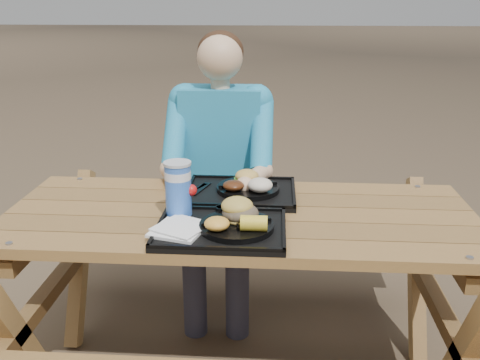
{
  "coord_description": "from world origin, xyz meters",
  "views": [
    {
      "loc": [
        0.13,
        -1.89,
        1.53
      ],
      "look_at": [
        0.0,
        0.0,
        0.88
      ],
      "focal_mm": 40.0,
      "sensor_mm": 36.0,
      "label": 1
    }
  ],
  "objects": [
    {
      "name": "mac_cheese",
      "position": [
        -0.06,
        -0.26,
        0.81
      ],
      "size": [
        0.09,
        0.09,
        0.04
      ],
      "primitive_type": "ellipsoid",
      "color": "gold",
      "rests_on": "plate_near"
    },
    {
      "name": "potato_salad",
      "position": [
        0.07,
        0.12,
        0.82
      ],
      "size": [
        0.1,
        0.1,
        0.06
      ],
      "primitive_type": "ellipsoid",
      "color": "beige",
      "rests_on": "plate_far"
    },
    {
      "name": "tray_near",
      "position": [
        -0.05,
        -0.2,
        0.76
      ],
      "size": [
        0.45,
        0.35,
        0.02
      ],
      "primitive_type": "cube",
      "color": "black",
      "rests_on": "picnic_table"
    },
    {
      "name": "tray_far",
      "position": [
        -0.01,
        0.18,
        0.76
      ],
      "size": [
        0.45,
        0.35,
        0.02
      ],
      "primitive_type": "cube",
      "color": "black",
      "rests_on": "picnic_table"
    },
    {
      "name": "plate_far",
      "position": [
        0.02,
        0.19,
        0.78
      ],
      "size": [
        0.26,
        0.26,
        0.02
      ],
      "primitive_type": "cylinder",
      "color": "black",
      "rests_on": "tray_far"
    },
    {
      "name": "cutlery_far",
      "position": [
        -0.18,
        0.19,
        0.77
      ],
      "size": [
        0.07,
        0.16,
        0.01
      ],
      "primitive_type": "cube",
      "rotation": [
        0.0,
        0.0,
        -0.3
      ],
      "color": "black",
      "rests_on": "tray_far"
    },
    {
      "name": "diner",
      "position": [
        -0.13,
        0.59,
        0.64
      ],
      "size": [
        0.48,
        0.84,
        1.28
      ],
      "primitive_type": null,
      "color": "teal",
      "rests_on": "ground"
    },
    {
      "name": "baked_beans",
      "position": [
        -0.04,
        0.13,
        0.81
      ],
      "size": [
        0.09,
        0.09,
        0.04
      ],
      "primitive_type": "ellipsoid",
      "color": "#4D240F",
      "rests_on": "plate_far"
    },
    {
      "name": "burger",
      "position": [
        0.01,
        0.22,
        0.84
      ],
      "size": [
        0.1,
        0.1,
        0.09
      ],
      "primitive_type": null,
      "color": "gold",
      "rests_on": "plate_far"
    },
    {
      "name": "plate_near",
      "position": [
        0.0,
        -0.2,
        0.78
      ],
      "size": [
        0.26,
        0.26,
        0.02
      ],
      "primitive_type": "cylinder",
      "color": "black",
      "rests_on": "tray_near"
    },
    {
      "name": "sandwich",
      "position": [
        0.01,
        -0.17,
        0.85
      ],
      "size": [
        0.12,
        0.12,
        0.12
      ],
      "primitive_type": null,
      "color": "gold",
      "rests_on": "plate_near"
    },
    {
      "name": "condiment_mustard",
      "position": [
        0.01,
        -0.06,
        0.78
      ],
      "size": [
        0.04,
        0.04,
        0.03
      ],
      "primitive_type": "cylinder",
      "color": "yellow",
      "rests_on": "tray_near"
    },
    {
      "name": "condiment_bbq",
      "position": [
        -0.06,
        -0.07,
        0.78
      ],
      "size": [
        0.05,
        0.05,
        0.03
      ],
      "primitive_type": "cylinder",
      "color": "black",
      "rests_on": "tray_near"
    },
    {
      "name": "corn_cob",
      "position": [
        0.06,
        -0.26,
        0.82
      ],
      "size": [
        0.09,
        0.09,
        0.05
      ],
      "primitive_type": null,
      "rotation": [
        0.0,
        0.0,
        0.0
      ],
      "color": "yellow",
      "rests_on": "plate_near"
    },
    {
      "name": "picnic_table",
      "position": [
        0.0,
        0.0,
        0.38
      ],
      "size": [
        1.8,
        1.49,
        0.75
      ],
      "primitive_type": null,
      "color": "#999999",
      "rests_on": "ground"
    },
    {
      "name": "napkin_stack",
      "position": [
        -0.2,
        -0.24,
        0.78
      ],
      "size": [
        0.21,
        0.21,
        0.02
      ],
      "primitive_type": "cube",
      "rotation": [
        0.0,
        0.0,
        -0.27
      ],
      "color": "white",
      "rests_on": "tray_near"
    },
    {
      "name": "soda_cup",
      "position": [
        -0.22,
        -0.09,
        0.87
      ],
      "size": [
        0.1,
        0.1,
        0.19
      ],
      "primitive_type": "cylinder",
      "color": "blue",
      "rests_on": "tray_near"
    }
  ]
}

